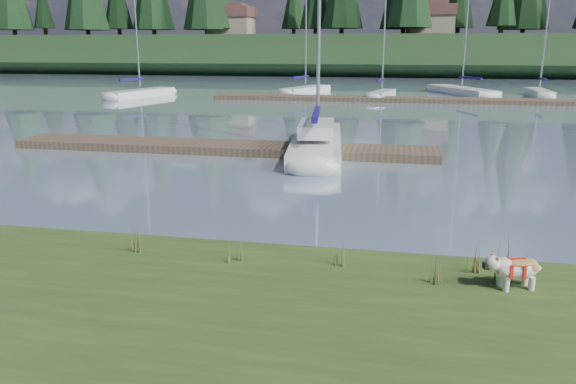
# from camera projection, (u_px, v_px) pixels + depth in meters

# --- Properties ---
(ground) EXTENTS (200.00, 200.00, 0.00)m
(ground) POSITION_uv_depth(u_px,v_px,m) (365.00, 101.00, 40.30)
(ground) COLOR #8197AC
(ground) RESTS_ON ground
(ridge) EXTENTS (200.00, 20.00, 5.00)m
(ridge) POSITION_uv_depth(u_px,v_px,m) (385.00, 55.00, 80.47)
(ridge) COLOR #1B3218
(ridge) RESTS_ON ground
(bulldog) EXTENTS (0.89, 0.51, 0.52)m
(bulldog) POSITION_uv_depth(u_px,v_px,m) (516.00, 267.00, 8.30)
(bulldog) COLOR silver
(bulldog) RESTS_ON bank
(sailboat_main) EXTENTS (2.72, 8.94, 12.67)m
(sailboat_main) POSITION_uv_depth(u_px,v_px,m) (317.00, 138.00, 21.53)
(sailboat_main) COLOR silver
(sailboat_main) RESTS_ON ground
(dock_near) EXTENTS (16.00, 2.00, 0.30)m
(dock_near) POSITION_uv_depth(u_px,v_px,m) (221.00, 147.00, 21.10)
(dock_near) COLOR #4C3D2C
(dock_near) RESTS_ON ground
(dock_far) EXTENTS (26.00, 2.20, 0.30)m
(dock_far) POSITION_uv_depth(u_px,v_px,m) (393.00, 99.00, 39.89)
(dock_far) COLOR #4C3D2C
(dock_far) RESTS_ON ground
(sailboat_bg_0) EXTENTS (3.31, 7.64, 10.95)m
(sailboat_bg_0) POSITION_uv_depth(u_px,v_px,m) (146.00, 92.00, 43.80)
(sailboat_bg_0) COLOR silver
(sailboat_bg_0) RESTS_ON ground
(sailboat_bg_1) EXTENTS (3.68, 6.99, 10.48)m
(sailboat_bg_1) POSITION_uv_depth(u_px,v_px,m) (309.00, 89.00, 46.79)
(sailboat_bg_1) COLOR silver
(sailboat_bg_1) RESTS_ON ground
(sailboat_bg_2) EXTENTS (2.14, 5.64, 8.59)m
(sailboat_bg_2) POSITION_uv_depth(u_px,v_px,m) (383.00, 94.00, 42.43)
(sailboat_bg_2) COLOR silver
(sailboat_bg_2) RESTS_ON ground
(sailboat_bg_3) EXTENTS (5.57, 9.41, 13.75)m
(sailboat_bg_3) POSITION_uv_depth(u_px,v_px,m) (456.00, 90.00, 46.24)
(sailboat_bg_3) COLOR silver
(sailboat_bg_3) RESTS_ON ground
(sailboat_bg_4) EXTENTS (1.33, 6.26, 9.40)m
(sailboat_bg_4) POSITION_uv_depth(u_px,v_px,m) (538.00, 92.00, 43.93)
(sailboat_bg_4) COLOR silver
(sailboat_bg_4) RESTS_ON ground
(weed_0) EXTENTS (0.17, 0.14, 0.51)m
(weed_0) POSITION_uv_depth(u_px,v_px,m) (236.00, 249.00, 9.36)
(weed_0) COLOR #475B23
(weed_0) RESTS_ON bank
(weed_1) EXTENTS (0.17, 0.14, 0.46)m
(weed_1) POSITION_uv_depth(u_px,v_px,m) (340.00, 255.00, 9.18)
(weed_1) COLOR #475B23
(weed_1) RESTS_ON bank
(weed_2) EXTENTS (0.17, 0.14, 0.79)m
(weed_2) POSITION_uv_depth(u_px,v_px,m) (502.00, 262.00, 8.50)
(weed_2) COLOR #475B23
(weed_2) RESTS_ON bank
(weed_3) EXTENTS (0.17, 0.14, 0.65)m
(weed_3) POSITION_uv_depth(u_px,v_px,m) (135.00, 238.00, 9.75)
(weed_3) COLOR #475B23
(weed_3) RESTS_ON bank
(weed_4) EXTENTS (0.17, 0.14, 0.44)m
(weed_4) POSITION_uv_depth(u_px,v_px,m) (436.00, 272.00, 8.50)
(weed_4) COLOR #475B23
(weed_4) RESTS_ON bank
(weed_5) EXTENTS (0.17, 0.14, 0.55)m
(weed_5) POSITION_uv_depth(u_px,v_px,m) (474.00, 260.00, 8.86)
(weed_5) COLOR #475B23
(weed_5) RESTS_ON bank
(mud_lip) EXTENTS (60.00, 0.50, 0.14)m
(mud_lip) POSITION_uv_depth(u_px,v_px,m) (252.00, 258.00, 10.31)
(mud_lip) COLOR #33281C
(mud_lip) RESTS_ON ground
(house_0) EXTENTS (6.30, 5.30, 4.65)m
(house_0) POSITION_uv_depth(u_px,v_px,m) (231.00, 21.00, 80.58)
(house_0) COLOR gray
(house_0) RESTS_ON ridge
(house_1) EXTENTS (6.30, 5.30, 4.65)m
(house_1) POSITION_uv_depth(u_px,v_px,m) (431.00, 19.00, 76.21)
(house_1) COLOR gray
(house_1) RESTS_ON ridge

